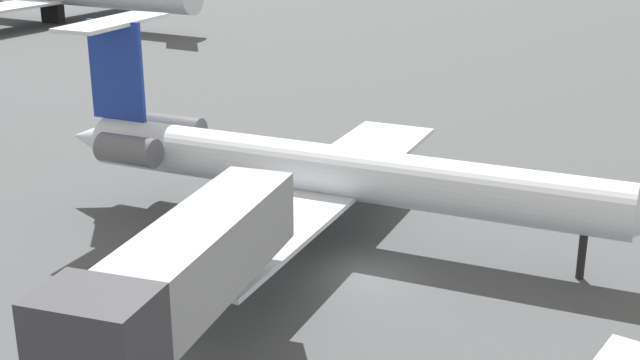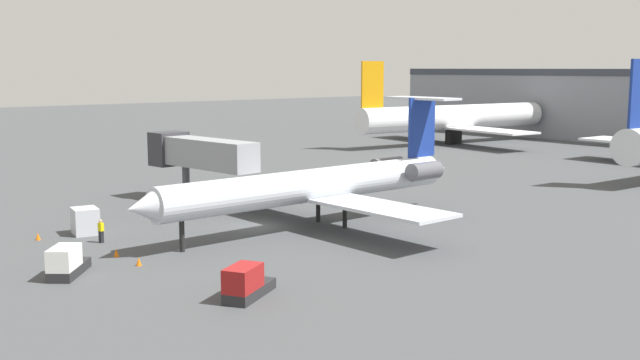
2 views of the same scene
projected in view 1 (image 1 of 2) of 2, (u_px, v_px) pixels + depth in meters
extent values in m
cube|color=#424447|center=(367.00, 276.00, 38.01)|extent=(400.00, 400.00, 0.10)
cylinder|color=silver|center=(338.00, 172.00, 40.92)|extent=(3.14, 27.14, 2.54)
cone|color=silver|center=(93.00, 138.00, 46.38)|extent=(2.21, 2.65, 2.16)
cube|color=silver|center=(366.00, 152.00, 47.21)|extent=(11.50, 4.65, 0.24)
cube|color=silver|center=(258.00, 235.00, 36.02)|extent=(11.50, 4.65, 0.24)
cylinder|color=#595960|center=(176.00, 129.00, 46.65)|extent=(1.57, 3.23, 1.50)
cylinder|color=#595960|center=(128.00, 150.00, 42.90)|extent=(1.57, 3.23, 1.50)
cube|color=navy|center=(116.00, 71.00, 44.40)|extent=(0.31, 3.20, 5.20)
cube|color=silver|center=(113.00, 22.00, 43.58)|extent=(6.85, 2.55, 0.20)
cylinder|color=black|center=(582.00, 256.00, 37.31)|extent=(0.36, 0.36, 2.13)
cylinder|color=black|center=(314.00, 201.00, 43.82)|extent=(0.36, 0.36, 2.13)
cylinder|color=black|center=(287.00, 222.00, 41.05)|extent=(0.36, 0.36, 2.13)
cube|color=gray|center=(193.00, 263.00, 27.92)|extent=(12.38, 3.97, 2.60)
cube|color=#333338|center=(98.00, 347.00, 22.82)|extent=(2.75, 3.45, 3.20)
cube|color=silver|center=(51.00, 0.00, 106.37)|extent=(37.23, 8.35, 0.30)
cube|color=black|center=(53.00, 13.00, 106.89)|extent=(1.20, 2.80, 2.40)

